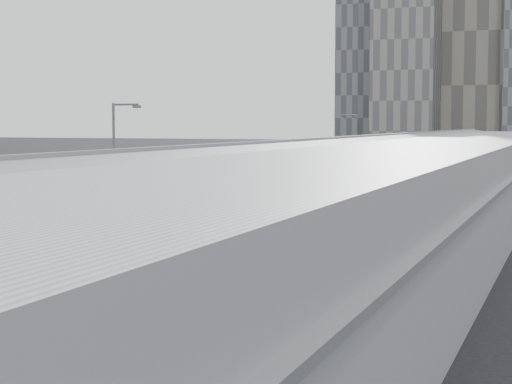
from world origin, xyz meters
The scene contains 18 objects.
sidewalk centered at (9.00, 55.00, 0.06)m, with size 10.00×170.00×0.12m, color gray.
lane_line centered at (-1.50, 55.00, 0.01)m, with size 0.12×160.00×0.02m, color gold.
depot centered at (12.99, 55.00, 3.51)m, with size 12.45×160.40×7.20m.
skyline centered at (-2.90, 324.16, 50.85)m, with size 145.00×64.00×120.00m.
bus_1 centered at (2.08, 21.46, 1.71)m, with size 3.54×13.99×4.05m.
bus_2 centered at (1.89, 32.97, 1.48)m, with size 3.03×12.15×3.52m.
bus_3 centered at (2.32, 49.00, 1.63)m, with size 2.99×13.23×3.85m.
bus_4 centered at (2.40, 61.85, 1.62)m, with size 2.93×13.17×3.85m.
bus_5 centered at (2.28, 74.32, 1.48)m, with size 3.04×12.12×3.51m.
bus_6 centered at (2.68, 91.36, 1.64)m, with size 3.54×13.41×3.88m.
tree_1 centered at (6.11, 34.58, 3.72)m, with size 1.39×1.39×4.50m.
tree_2 centered at (6.10, 55.34, 3.30)m, with size 1.40×1.40×4.07m.
tree_3 centered at (5.71, 83.11, 2.91)m, with size 2.19×2.19×4.02m.
tree_4 centered at (5.64, 107.52, 3.04)m, with size 2.33×2.33×4.22m.
street_lamp_near centered at (-5.04, 42.38, 5.40)m, with size 2.04×0.22×9.42m.
street_lamp_far centered at (-4.01, 95.38, 5.30)m, with size 2.04×0.22×9.22m.
shipping_container centered at (-4.92, 103.92, 1.26)m, with size 2.15×6.69×2.53m, color #16491B.
suv centered at (-4.80, 122.72, 0.78)m, with size 2.58×5.60×1.56m, color black.
Camera 1 is at (22.79, -5.95, 8.14)m, focal length 60.00 mm.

